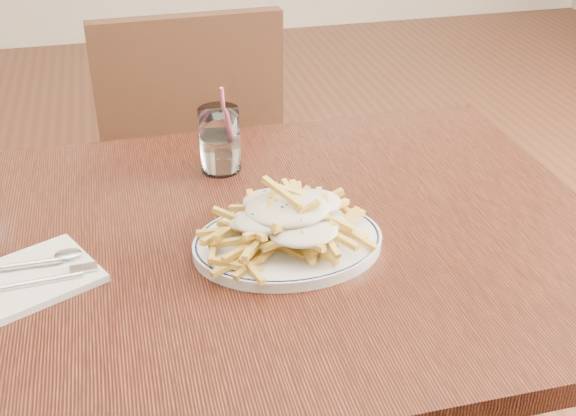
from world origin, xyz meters
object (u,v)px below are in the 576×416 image
object	(u,v)px
table	(228,281)
fries_plate	(288,243)
water_glass	(220,144)
chair_far	(190,161)
loaded_fries	(288,216)

from	to	relation	value
table	fries_plate	xyz separation A→B (m)	(0.09, -0.05, 0.09)
fries_plate	water_glass	world-z (taller)	water_glass
chair_far	fries_plate	distance (m)	0.82
table	loaded_fries	distance (m)	0.17
table	water_glass	world-z (taller)	water_glass
table	chair_far	world-z (taller)	chair_far
chair_far	table	bearing A→B (deg)	-91.84
fries_plate	water_glass	distance (m)	0.29
chair_far	water_glass	size ratio (longest dim) A/B	5.85
fries_plate	water_glass	size ratio (longest dim) A/B	2.15
water_glass	fries_plate	bearing A→B (deg)	-78.94
table	water_glass	distance (m)	0.27
chair_far	fries_plate	world-z (taller)	chair_far
table	fries_plate	bearing A→B (deg)	-28.77
chair_far	loaded_fries	size ratio (longest dim) A/B	3.53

